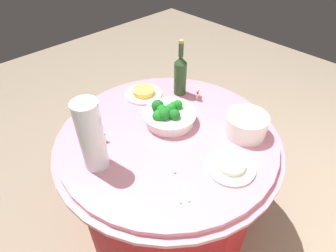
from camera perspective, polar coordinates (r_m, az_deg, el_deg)
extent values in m
plane|color=gray|center=(2.03, 0.00, -17.33)|extent=(6.00, 6.00, 0.00)
cylinder|color=maroon|center=(1.74, 0.00, -11.24)|extent=(1.01, 1.01, 0.69)
cylinder|color=pink|center=(1.48, 0.00, -2.66)|extent=(1.16, 1.16, 0.02)
cylinder|color=pink|center=(1.47, 0.00, -1.94)|extent=(1.10, 1.10, 0.03)
cylinder|color=white|center=(1.51, 0.30, 1.62)|extent=(0.26, 0.26, 0.05)
cylinder|color=white|center=(1.49, 0.30, 2.54)|extent=(0.28, 0.28, 0.01)
sphere|color=#197E1E|center=(1.49, 0.46, 3.38)|extent=(0.06, 0.06, 0.06)
sphere|color=#19761E|center=(1.47, 0.01, 2.81)|extent=(0.06, 0.06, 0.06)
sphere|color=#196F1E|center=(1.52, 1.15, 4.00)|extent=(0.05, 0.05, 0.05)
sphere|color=#19531E|center=(1.48, 0.34, 2.98)|extent=(0.06, 0.06, 0.06)
sphere|color=#197F1E|center=(1.45, -1.92, 2.05)|extent=(0.06, 0.06, 0.06)
sphere|color=#196E1E|center=(1.47, -0.83, 2.79)|extent=(0.05, 0.05, 0.05)
sphere|color=#19641E|center=(1.45, 1.30, 2.22)|extent=(0.06, 0.06, 0.06)
sphere|color=#19781E|center=(1.48, -1.25, 3.17)|extent=(0.06, 0.06, 0.06)
sphere|color=#19601E|center=(1.50, -2.09, 4.04)|extent=(0.07, 0.07, 0.07)
sphere|color=#19761E|center=(1.52, 1.93, 4.22)|extent=(0.05, 0.05, 0.05)
sphere|color=#19681E|center=(1.45, -0.85, 2.34)|extent=(0.07, 0.07, 0.07)
cylinder|color=white|center=(1.51, 14.94, -1.18)|extent=(0.21, 0.21, 0.01)
cylinder|color=white|center=(1.50, 15.00, -0.89)|extent=(0.21, 0.21, 0.01)
cylinder|color=white|center=(1.50, 15.06, -0.60)|extent=(0.21, 0.21, 0.01)
cylinder|color=white|center=(1.49, 15.13, -0.31)|extent=(0.21, 0.21, 0.01)
cylinder|color=white|center=(1.48, 15.19, -0.02)|extent=(0.21, 0.21, 0.01)
cylinder|color=white|center=(1.48, 15.26, 0.28)|extent=(0.21, 0.21, 0.01)
cylinder|color=white|center=(1.47, 15.33, 0.58)|extent=(0.21, 0.21, 0.01)
cylinder|color=white|center=(1.46, 15.39, 0.88)|extent=(0.21, 0.21, 0.01)
cylinder|color=white|center=(1.46, 15.46, 1.18)|extent=(0.21, 0.21, 0.01)
cylinder|color=white|center=(1.45, 15.53, 1.49)|extent=(0.21, 0.21, 0.01)
cylinder|color=white|center=(1.45, 15.60, 1.80)|extent=(0.21, 0.21, 0.01)
cylinder|color=#234321|center=(1.70, 2.43, 9.41)|extent=(0.07, 0.07, 0.20)
cone|color=#234321|center=(1.64, 2.55, 13.01)|extent=(0.07, 0.07, 0.04)
cylinder|color=#234321|center=(1.62, 2.61, 14.91)|extent=(0.03, 0.03, 0.08)
cylinder|color=#B2844C|center=(1.60, 2.67, 16.46)|extent=(0.03, 0.03, 0.02)
cylinder|color=silver|center=(1.23, -15.05, -1.94)|extent=(0.11, 0.11, 0.34)
sphere|color=#E5B26B|center=(1.31, -14.86, -6.58)|extent=(0.06, 0.06, 0.06)
sphere|color=#E5B26B|center=(1.31, -13.28, -6.34)|extent=(0.06, 0.06, 0.06)
sphere|color=#E5B26B|center=(1.33, -14.15, -5.50)|extent=(0.06, 0.06, 0.06)
sphere|color=#72C64C|center=(1.27, -14.84, -5.14)|extent=(0.06, 0.06, 0.06)
sphere|color=#72C64C|center=(1.28, -13.55, -4.30)|extent=(0.06, 0.06, 0.06)
sphere|color=#72C64C|center=(1.30, -15.03, -4.04)|extent=(0.06, 0.06, 0.06)
sphere|color=red|center=(1.23, -14.68, -3.36)|extent=(0.06, 0.06, 0.06)
sphere|color=red|center=(1.26, -14.16, -2.23)|extent=(0.06, 0.06, 0.06)
sphere|color=red|center=(1.25, -15.77, -2.65)|extent=(0.06, 0.06, 0.06)
sphere|color=#E5B26B|center=(1.20, -14.58, -1.26)|extent=(0.06, 0.06, 0.06)
sphere|color=#E5B26B|center=(1.23, -15.04, -0.26)|extent=(0.06, 0.06, 0.06)
sphere|color=#E5B26B|center=(1.21, -16.23, -1.20)|extent=(0.06, 0.06, 0.06)
cylinder|color=silver|center=(1.23, 3.15, -11.79)|extent=(0.09, 0.14, 0.01)
cylinder|color=silver|center=(1.22, 1.49, -12.13)|extent=(0.09, 0.14, 0.01)
sphere|color=silver|center=(1.27, 1.33, -9.21)|extent=(0.01, 0.01, 0.01)
cylinder|color=white|center=(1.32, 12.34, -8.04)|extent=(0.22, 0.22, 0.01)
cylinder|color=white|center=(1.30, 12.45, -7.53)|extent=(0.12, 0.12, 0.02)
cylinder|color=white|center=(1.74, -4.91, 6.35)|extent=(0.22, 0.22, 0.01)
cylinder|color=#F2D14C|center=(1.73, -4.95, 6.94)|extent=(0.13, 0.13, 0.03)
cube|color=white|center=(1.49, -16.12, -0.77)|extent=(0.05, 0.01, 0.05)
cube|color=maroon|center=(1.48, -16.24, -0.26)|extent=(0.05, 0.01, 0.01)
cube|color=white|center=(1.71, 5.98, 6.46)|extent=(0.05, 0.03, 0.05)
cube|color=maroon|center=(1.70, 6.02, 6.96)|extent=(0.05, 0.03, 0.01)
cube|color=white|center=(1.43, -13.29, -2.34)|extent=(0.05, 0.02, 0.05)
cube|color=maroon|center=(1.42, -13.40, -1.82)|extent=(0.05, 0.02, 0.01)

